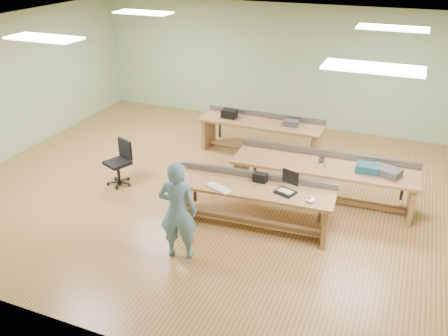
{
  "coord_description": "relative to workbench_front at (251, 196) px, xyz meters",
  "views": [
    {
      "loc": [
        2.96,
        -7.45,
        4.4
      ],
      "look_at": [
        0.18,
        -0.6,
        0.78
      ],
      "focal_mm": 38.0,
      "sensor_mm": 36.0,
      "label": 1
    }
  ],
  "objects": [
    {
      "name": "person",
      "position": [
        -0.72,
        -1.21,
        0.24
      ],
      "size": [
        0.64,
        0.49,
        1.58
      ],
      "primitive_type": "imported",
      "rotation": [
        0.0,
        0.0,
        3.36
      ],
      "color": "slate",
      "rests_on": "floor"
    },
    {
      "name": "wall_front",
      "position": [
        -0.81,
        -3.03,
        0.95
      ],
      "size": [
        10.0,
        0.04,
        3.0
      ],
      "primitive_type": "cube",
      "color": "#91AB82",
      "rests_on": "floor"
    },
    {
      "name": "mug",
      "position": [
        0.88,
        1.32,
        0.24
      ],
      "size": [
        0.15,
        0.15,
        0.09
      ],
      "primitive_type": "imported",
      "rotation": [
        0.0,
        0.0,
        -0.39
      ],
      "color": "#39393B",
      "rests_on": "workbench_mid"
    },
    {
      "name": "parts_bin_grey",
      "position": [
        2.0,
        1.23,
        0.26
      ],
      "size": [
        0.55,
        0.45,
        0.13
      ],
      "primitive_type": "cube",
      "rotation": [
        0.0,
        0.0,
        -0.36
      ],
      "color": "#39393B",
      "rests_on": "workbench_mid"
    },
    {
      "name": "fluor_panels",
      "position": [
        -0.81,
        0.97,
        2.42
      ],
      "size": [
        6.2,
        3.5,
        0.03
      ],
      "color": "white",
      "rests_on": "ceiling"
    },
    {
      "name": "laptop_screen",
      "position": [
        0.62,
        0.07,
        0.43
      ],
      "size": [
        0.29,
        0.11,
        0.24
      ],
      "primitive_type": "cube",
      "rotation": [
        0.0,
        0.0,
        -0.34
      ],
      "color": "black",
      "rests_on": "laptop_base"
    },
    {
      "name": "trackball_mouse",
      "position": [
        1.01,
        -0.15,
        0.23
      ],
      "size": [
        0.17,
        0.19,
        0.07
      ],
      "primitive_type": "ellipsoid",
      "rotation": [
        0.0,
        0.0,
        0.22
      ],
      "color": "white",
      "rests_on": "workbench_front"
    },
    {
      "name": "storage_box_back",
      "position": [
        -1.52,
        2.87,
        0.29
      ],
      "size": [
        0.34,
        0.25,
        0.19
      ],
      "primitive_type": "cube",
      "rotation": [
        0.0,
        0.0,
        -0.06
      ],
      "color": "black",
      "rests_on": "workbench_back"
    },
    {
      "name": "workbench_front",
      "position": [
        0.0,
        0.0,
        0.0
      ],
      "size": [
        2.76,
        0.89,
        0.86
      ],
      "rotation": [
        0.0,
        0.0,
        0.06
      ],
      "color": "#9F7043",
      "rests_on": "floor"
    },
    {
      "name": "laptop_base",
      "position": [
        0.58,
        -0.04,
        0.21
      ],
      "size": [
        0.37,
        0.33,
        0.03
      ],
      "primitive_type": "cube",
      "rotation": [
        0.0,
        0.0,
        -0.34
      ],
      "color": "black",
      "rests_on": "workbench_front"
    },
    {
      "name": "task_chair",
      "position": [
        -2.86,
        0.46,
        -0.23
      ],
      "size": [
        0.63,
        0.63,
        0.9
      ],
      "rotation": [
        0.0,
        0.0,
        -0.41
      ],
      "color": "black",
      "rests_on": "floor"
    },
    {
      "name": "wall_left",
      "position": [
        -5.81,
        0.97,
        0.95
      ],
      "size": [
        0.04,
        8.0,
        3.0
      ],
      "primitive_type": "cube",
      "color": "#91AB82",
      "rests_on": "floor"
    },
    {
      "name": "camera_bag",
      "position": [
        0.09,
        0.19,
        0.27
      ],
      "size": [
        0.23,
        0.15,
        0.15
      ],
      "primitive_type": "cube",
      "rotation": [
        0.0,
        0.0,
        -0.05
      ],
      "color": "black",
      "rests_on": "workbench_front"
    },
    {
      "name": "workbench_back",
      "position": [
        -0.77,
        2.9,
        -0.0
      ],
      "size": [
        2.72,
        0.75,
        0.86
      ],
      "rotation": [
        0.0,
        0.0,
        -0.01
      ],
      "color": "#9F7043",
      "rests_on": "floor"
    },
    {
      "name": "drinks_can",
      "position": [
        0.97,
        1.16,
        0.25
      ],
      "size": [
        0.07,
        0.07,
        0.11
      ],
      "primitive_type": "cylinder",
      "rotation": [
        0.0,
        0.0,
        -0.09
      ],
      "color": "silver",
      "rests_on": "workbench_mid"
    },
    {
      "name": "wall_back",
      "position": [
        -0.81,
        4.97,
        0.95
      ],
      "size": [
        10.0,
        0.04,
        3.0
      ],
      "primitive_type": "cube",
      "color": "#91AB82",
      "rests_on": "floor"
    },
    {
      "name": "workbench_mid",
      "position": [
        0.94,
        1.26,
        0.01
      ],
      "size": [
        3.29,
        0.99,
        0.86
      ],
      "rotation": [
        0.0,
        0.0,
        0.04
      ],
      "color": "#9F7043",
      "rests_on": "floor"
    },
    {
      "name": "parts_bin_teal",
      "position": [
        1.69,
        1.24,
        0.26
      ],
      "size": [
        0.39,
        0.3,
        0.14
      ],
      "primitive_type": "cube",
      "rotation": [
        0.0,
        0.0,
        -0.01
      ],
      "color": "#153D47",
      "rests_on": "workbench_mid"
    },
    {
      "name": "keyboard",
      "position": [
        -0.45,
        -0.3,
        0.21
      ],
      "size": [
        0.48,
        0.33,
        0.03
      ],
      "primitive_type": "cube",
      "rotation": [
        0.0,
        0.0,
        -0.42
      ],
      "color": "beige",
      "rests_on": "workbench_front"
    },
    {
      "name": "tray_back",
      "position": [
        -0.1,
        2.89,
        0.26
      ],
      "size": [
        0.31,
        0.23,
        0.12
      ],
      "primitive_type": "cube",
      "rotation": [
        0.0,
        0.0,
        0.04
      ],
      "color": "#39393B",
      "rests_on": "workbench_back"
    },
    {
      "name": "ceiling",
      "position": [
        -0.81,
        0.97,
        2.45
      ],
      "size": [
        10.0,
        10.0,
        0.0
      ],
      "primitive_type": "plane",
      "color": "silver",
      "rests_on": "wall_back"
    },
    {
      "name": "floor",
      "position": [
        -0.81,
        0.97,
        -0.55
      ],
      "size": [
        10.0,
        10.0,
        0.0
      ],
      "primitive_type": "plane",
      "color": "#A1713D",
      "rests_on": "ground"
    }
  ]
}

